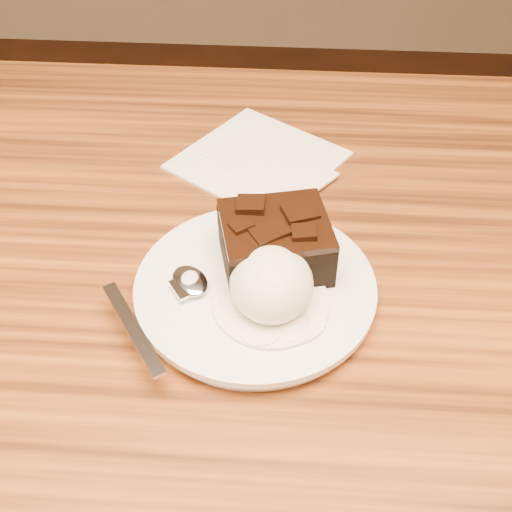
# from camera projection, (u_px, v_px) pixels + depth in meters

# --- Properties ---
(dining_table) EXTENTS (1.20, 0.80, 0.75)m
(dining_table) POSITION_uv_depth(u_px,v_px,m) (174.00, 484.00, 0.84)
(dining_table) COLOR #3A1D0D
(dining_table) RESTS_ON floor
(plate) EXTENTS (0.21, 0.21, 0.02)m
(plate) POSITION_uv_depth(u_px,v_px,m) (255.00, 290.00, 0.56)
(plate) COLOR white
(plate) RESTS_ON dining_table
(brownie) EXTENTS (0.11, 0.10, 0.04)m
(brownie) POSITION_uv_depth(u_px,v_px,m) (275.00, 245.00, 0.56)
(brownie) COLOR black
(brownie) RESTS_ON plate
(ice_cream_scoop) EXTENTS (0.07, 0.07, 0.06)m
(ice_cream_scoop) POSITION_uv_depth(u_px,v_px,m) (271.00, 284.00, 0.52)
(ice_cream_scoop) COLOR white
(ice_cream_scoop) RESTS_ON plate
(melt_puddle) EXTENTS (0.10, 0.10, 0.00)m
(melt_puddle) POSITION_uv_depth(u_px,v_px,m) (271.00, 303.00, 0.54)
(melt_puddle) COLOR white
(melt_puddle) RESTS_ON plate
(spoon) EXTENTS (0.11, 0.15, 0.01)m
(spoon) POSITION_uv_depth(u_px,v_px,m) (190.00, 282.00, 0.55)
(spoon) COLOR silver
(spoon) RESTS_ON plate
(napkin) EXTENTS (0.21, 0.21, 0.01)m
(napkin) POSITION_uv_depth(u_px,v_px,m) (258.00, 159.00, 0.71)
(napkin) COLOR white
(napkin) RESTS_ON dining_table
(crumb_a) EXTENTS (0.01, 0.01, 0.00)m
(crumb_a) POSITION_uv_depth(u_px,v_px,m) (253.00, 310.00, 0.53)
(crumb_a) COLOR black
(crumb_a) RESTS_ON plate
(crumb_b) EXTENTS (0.01, 0.01, 0.00)m
(crumb_b) POSITION_uv_depth(u_px,v_px,m) (221.00, 298.00, 0.54)
(crumb_b) COLOR black
(crumb_b) RESTS_ON plate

